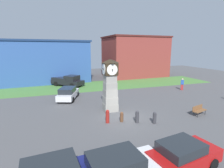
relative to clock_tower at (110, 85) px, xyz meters
name	(u,v)px	position (x,y,z in m)	size (l,w,h in m)	color
ground_plane	(125,118)	(0.65, -2.37, -2.61)	(79.56, 79.56, 0.00)	#4C4C4F
clock_tower	(110,85)	(0.00, 0.00, 0.00)	(1.67, 1.77, 5.23)	gray
bollard_near_tower	(155,118)	(2.56, -4.24, -2.09)	(0.30, 0.30, 1.03)	#333338
bollard_mid_row	(137,117)	(1.24, -3.63, -2.07)	(0.32, 0.32, 1.08)	#333338
bollard_far_row	(122,117)	(0.08, -3.02, -2.16)	(0.30, 0.30, 0.89)	brown
bollard_end_row	(108,116)	(-1.16, -2.86, -2.03)	(0.32, 0.32, 1.16)	maroon
car_by_building	(183,155)	(0.94, -9.61, -1.84)	(4.12, 2.35, 1.50)	#A51111
car_far_lot	(68,93)	(-3.75, 5.35, -1.83)	(3.13, 4.67, 1.54)	silver
pickup_truck	(68,81)	(-3.17, 13.48, -1.68)	(5.39, 5.30, 1.85)	black
bench	(199,110)	(7.62, -3.90, -2.09)	(1.68, 0.94, 0.90)	brown
pedestrian_near_bench	(182,83)	(13.08, 4.97, -1.58)	(0.47, 0.42, 1.79)	red
warehouse_blue_far	(44,61)	(-6.89, 20.16, 1.24)	(16.83, 12.12, 7.69)	#2D5193
storefront_low_left	(134,57)	(12.38, 20.31, 1.81)	(13.61, 10.10, 8.83)	maroon
grass_verge_far	(80,87)	(-1.38, 12.22, -2.59)	(47.74, 7.91, 0.04)	#477A38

